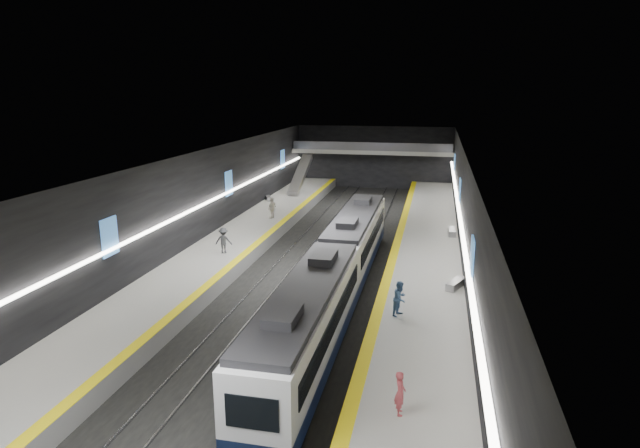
% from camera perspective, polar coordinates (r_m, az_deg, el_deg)
% --- Properties ---
extents(ground, '(70.00, 70.00, 0.00)m').
position_cam_1_polar(ground, '(37.06, -0.83, -5.70)').
color(ground, black).
rests_on(ground, ground).
extents(ceiling, '(20.00, 70.00, 0.04)m').
position_cam_1_polar(ceiling, '(35.15, -0.88, 6.65)').
color(ceiling, beige).
rests_on(ceiling, wall_left).
extents(wall_left, '(0.04, 70.00, 8.00)m').
position_cam_1_polar(wall_left, '(39.35, -15.18, 1.05)').
color(wall_left, black).
rests_on(wall_left, ground).
extents(wall_right, '(0.04, 70.00, 8.00)m').
position_cam_1_polar(wall_right, '(35.06, 15.27, -0.54)').
color(wall_right, black).
rests_on(wall_right, ground).
extents(wall_back, '(20.00, 0.04, 8.00)m').
position_cam_1_polar(wall_back, '(69.91, 5.76, 7.08)').
color(wall_back, black).
rests_on(wall_back, ground).
extents(platform_left, '(5.00, 70.00, 1.00)m').
position_cam_1_polar(platform_left, '(39.21, -11.59, -4.10)').
color(platform_left, slate).
rests_on(platform_left, ground).
extents(tile_surface_left, '(5.00, 70.00, 0.02)m').
position_cam_1_polar(tile_surface_left, '(39.05, -11.63, -3.39)').
color(tile_surface_left, '#A9A9A4').
rests_on(tile_surface_left, platform_left).
extents(tactile_strip_left, '(0.60, 70.00, 0.02)m').
position_cam_1_polar(tactile_strip_left, '(38.23, -8.61, -3.62)').
color(tactile_strip_left, yellow).
rests_on(tactile_strip_left, platform_left).
extents(platform_right, '(5.00, 70.00, 1.00)m').
position_cam_1_polar(platform_right, '(36.03, 10.92, -5.72)').
color(platform_right, slate).
rests_on(platform_right, ground).
extents(tile_surface_right, '(5.00, 70.00, 0.02)m').
position_cam_1_polar(tile_surface_right, '(35.86, 10.96, -4.96)').
color(tile_surface_right, '#A9A9A4').
rests_on(tile_surface_right, platform_right).
extents(tactile_strip_right, '(0.60, 70.00, 0.02)m').
position_cam_1_polar(tactile_strip_right, '(35.95, 7.45, -4.74)').
color(tactile_strip_right, yellow).
rests_on(tactile_strip_right, platform_right).
extents(rails, '(6.52, 70.00, 0.12)m').
position_cam_1_polar(rails, '(37.04, -0.83, -5.62)').
color(rails, gray).
rests_on(rails, ground).
extents(train, '(2.69, 30.04, 3.60)m').
position_cam_1_polar(train, '(31.85, 1.77, -4.91)').
color(train, '#0E1935').
rests_on(train, ground).
extents(ad_posters, '(19.94, 53.50, 2.20)m').
position_cam_1_polar(ad_posters, '(36.73, -0.50, 1.43)').
color(ad_posters, '#417CC4').
rests_on(ad_posters, wall_left).
extents(cove_light_left, '(0.25, 68.60, 0.12)m').
position_cam_1_polar(cove_light_left, '(39.30, -14.90, 0.75)').
color(cove_light_left, white).
rests_on(cove_light_left, wall_left).
extents(cove_light_right, '(0.25, 68.60, 0.12)m').
position_cam_1_polar(cove_light_right, '(35.10, 14.93, -0.84)').
color(cove_light_right, white).
rests_on(cove_light_right, wall_right).
extents(mezzanine_bridge, '(20.00, 3.00, 1.50)m').
position_cam_1_polar(mezzanine_bridge, '(67.74, 5.57, 7.74)').
color(mezzanine_bridge, gray).
rests_on(mezzanine_bridge, wall_left).
extents(escalator, '(1.20, 7.50, 3.92)m').
position_cam_1_polar(escalator, '(62.64, -2.11, 5.29)').
color(escalator, '#99999E').
rests_on(escalator, platform_left).
extents(bench_left_far, '(1.13, 1.72, 0.41)m').
position_cam_1_polar(bench_left_far, '(57.70, -5.54, 2.75)').
color(bench_left_far, '#99999E').
rests_on(bench_left_far, platform_left).
extents(bench_right_near, '(1.29, 2.00, 0.48)m').
position_cam_1_polar(bench_right_near, '(33.35, 14.30, -6.22)').
color(bench_right_near, '#99999E').
rests_on(bench_right_near, platform_right).
extents(bench_right_far, '(0.60, 2.03, 0.49)m').
position_cam_1_polar(bench_right_far, '(45.13, 13.88, -0.81)').
color(bench_right_far, '#99999E').
rests_on(bench_right_far, platform_right).
extents(passenger_right_a, '(0.50, 0.68, 1.70)m').
position_cam_1_polar(passenger_right_a, '(20.66, 8.54, -17.44)').
color(passenger_right_a, '#B9454D').
rests_on(passenger_right_a, platform_right).
extents(passenger_right_b, '(1.03, 1.13, 1.88)m').
position_cam_1_polar(passenger_right_b, '(28.62, 8.53, -7.88)').
color(passenger_right_b, '#456996').
rests_on(passenger_right_b, platform_right).
extents(passenger_left_a, '(0.81, 1.25, 1.98)m').
position_cam_1_polar(passenger_left_a, '(49.27, -5.14, 1.70)').
color(passenger_left_a, silver).
rests_on(passenger_left_a, platform_left).
extents(passenger_left_b, '(1.29, 0.83, 1.88)m').
position_cam_1_polar(passenger_left_b, '(39.37, -10.24, -1.76)').
color(passenger_left_b, '#3B3D43').
rests_on(passenger_left_b, platform_left).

